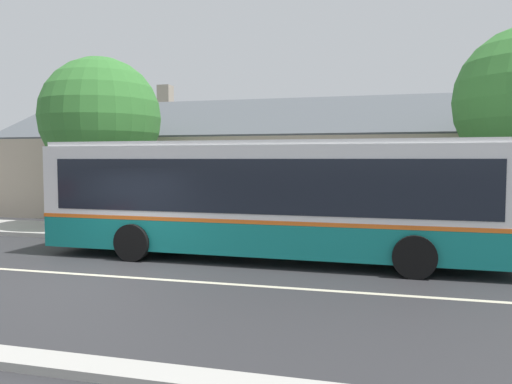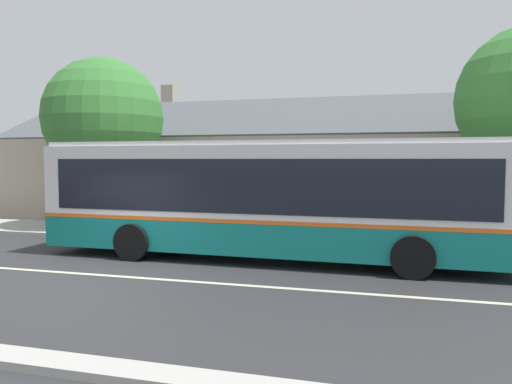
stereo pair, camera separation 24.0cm
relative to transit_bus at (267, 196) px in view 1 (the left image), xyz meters
name	(u,v)px [view 1 (the left image)]	position (x,y,z in m)	size (l,w,h in m)	color
ground_plane	(104,276)	(-3.23, -2.90, -1.72)	(300.00, 300.00, 0.00)	#2D2D30
sidewalk_far	(198,235)	(-3.23, 3.10, -1.65)	(60.00, 3.00, 0.15)	#ADAAA3
lane_divider_stripe	(104,276)	(-3.23, -2.90, -1.72)	(60.00, 0.16, 0.01)	beige
community_building	(295,175)	(-1.34, 11.42, 0.25)	(27.61, 10.07, 6.79)	tan
transit_bus	(267,196)	(0.00, 0.00, 0.00)	(12.43, 2.94, 3.20)	#147F7A
bench_by_building	(99,219)	(-6.94, 2.78, -1.16)	(1.59, 0.51, 0.94)	brown
street_tree_secondary	(101,121)	(-7.49, 3.94, 2.47)	(4.59, 4.59, 6.61)	#4C3828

